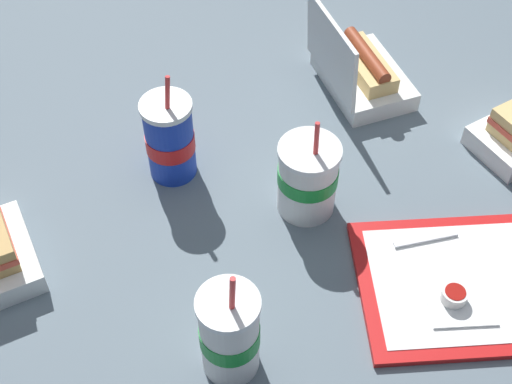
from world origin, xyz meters
TOP-DOWN VIEW (x-y plane):
  - ground_plane at (0.00, 0.00)m, footprint 3.20×3.20m
  - food_tray at (0.30, -0.22)m, footprint 0.38×0.27m
  - ketchup_cup at (0.25, -0.25)m, footprint 0.04×0.04m
  - napkin_stack at (0.26, -0.25)m, footprint 0.10×0.10m
  - plastic_fork at (0.24, -0.13)m, footprint 0.11×0.03m
  - clamshell_hotdog_right at (0.21, 0.26)m, footprint 0.20×0.24m
  - soda_cup_left at (-0.17, 0.07)m, footprint 0.09×0.09m
  - soda_cup_front at (0.06, -0.03)m, footprint 0.10×0.10m
  - soda_cup_back at (-0.09, -0.32)m, footprint 0.09×0.09m

SIDE VIEW (x-z plane):
  - ground_plane at x=0.00m, z-range 0.00..0.00m
  - food_tray at x=0.30m, z-range 0.00..0.01m
  - napkin_stack at x=0.26m, z-range 0.01..0.02m
  - plastic_fork at x=0.24m, z-range 0.01..0.02m
  - ketchup_cup at x=0.25m, z-range 0.01..0.04m
  - clamshell_hotdog_right at x=0.21m, z-range -0.05..0.13m
  - soda_cup_front at x=0.06m, z-range -0.03..0.17m
  - soda_cup_left at x=-0.17m, z-range -0.03..0.19m
  - soda_cup_back at x=-0.09m, z-range -0.03..0.20m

